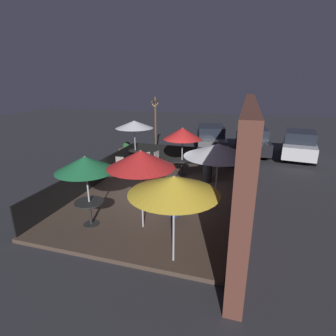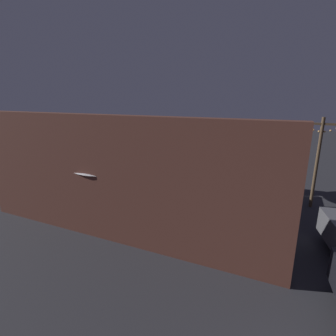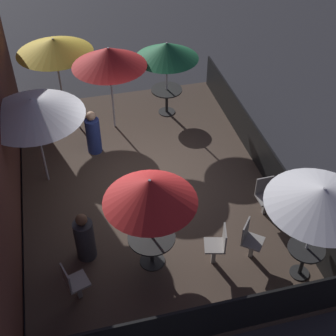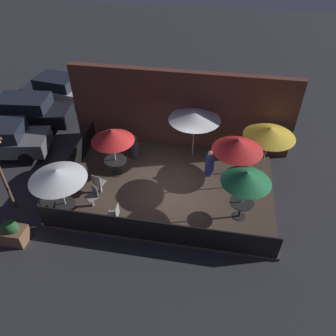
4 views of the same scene
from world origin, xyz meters
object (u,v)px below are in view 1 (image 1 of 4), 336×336
Objects in this scene: patio_umbrella_4 at (141,159)px; patio_chair_2 at (159,160)px; patio_umbrella_2 at (134,124)px; parked_car_0 at (211,138)px; patio_umbrella_0 at (182,134)px; parked_car_2 at (299,144)px; patio_umbrella_1 at (85,164)px; patron_1 at (207,170)px; patio_chair_3 at (145,160)px; patio_umbrella_5 at (174,185)px; parked_car_1 at (252,140)px; dining_table_2 at (135,153)px; planter_box at (127,151)px; patio_chair_0 at (217,165)px; light_post at (156,123)px; dining_table_0 at (182,163)px; patron_0 at (173,200)px; patio_chair_1 at (121,165)px; dining_table_1 at (90,206)px; patio_umbrella_3 at (218,150)px.

patio_chair_2 is at bearing -166.51° from patio_umbrella_4.
parked_car_0 is (-4.68, 3.31, -1.39)m from patio_umbrella_2.
parked_car_2 is at bearing 131.77° from patio_umbrella_0.
patio_umbrella_1 is 1.85× the size of patron_1.
patio_umbrella_5 is at bearing 156.09° from patio_chair_3.
parked_car_1 is at bearing -93.90° from patio_chair_3.
patio_umbrella_2 is at bearing -169.16° from patio_umbrella_1.
patio_chair_3 is (0.68, 0.83, -0.11)m from dining_table_2.
planter_box is at bearing -151.67° from patio_umbrella_4.
patio_chair_0 is 2.83m from patio_chair_2.
patio_umbrella_0 is at bearing 36.02° from light_post.
patio_chair_0 is (0.50, 4.34, -1.61)m from patio_umbrella_2.
patio_umbrella_1 reaches higher than patio_chair_3.
dining_table_2 is at bearing 86.77° from patron_1.
dining_table_0 is 4.35m from light_post.
patio_umbrella_0 is 0.64× the size of light_post.
dining_table_0 is 1.30m from patio_chair_2.
planter_box is (-2.16, -2.02, -0.19)m from patio_chair_3.
patio_umbrella_1 is at bearing -145.57° from patron_0.
planter_box is (-2.47, -3.96, -0.31)m from dining_table_0.
patron_1 is 0.25× the size of parked_car_0.
patio_chair_1 is at bearing 93.47° from patio_chair_3.
patio_umbrella_1 is 6.41m from dining_table_2.
parked_car_0 reaches higher than planter_box.
patio_umbrella_1 is 2.94m from patron_0.
dining_table_0 is (-5.16, 1.58, -1.34)m from patio_umbrella_1.
dining_table_0 is 0.98× the size of planter_box.
patio_umbrella_4 is (4.84, -0.01, 0.14)m from patio_umbrella_0.
dining_table_1 is (5.16, -1.58, 0.00)m from dining_table_0.
patio_chair_3 is (0.18, -3.50, -0.01)m from patio_chair_0.
dining_table_2 is 0.84× the size of patio_chair_0.
patio_chair_3 is at bearing 126.30° from patron_0.
planter_box is at bearing -133.14° from patio_umbrella_3.
light_post reaches higher than patio_chair_0.
light_post reaches higher than patio_umbrella_2.
patron_1 is at bearing 69.01° from dining_table_0.
parked_car_1 reaches higher than dining_table_0.
parked_car_0 is (-9.55, -0.12, 0.18)m from patron_0.
patio_umbrella_4 is at bearing -120.34° from patron_0.
patio_umbrella_0 reaches higher than parked_car_2.
dining_table_1 is at bearing 165.67° from patron_1.
patio_chair_2 is at bearing 51.52° from planter_box.
patron_0 is (3.87, 0.66, -1.43)m from patio_umbrella_0.
patio_chair_3 is (-0.31, -1.93, -1.48)m from patio_umbrella_0.
patio_chair_1 is 0.26× the size of light_post.
patio_umbrella_3 is 2.63× the size of dining_table_1.
patio_umbrella_1 reaches higher than patio_chair_1.
patio_umbrella_4 is 5.73m from patio_chair_3.
patron_0 is (3.87, 0.66, -0.06)m from dining_table_0.
patio_umbrella_1 is at bearing -107.96° from patio_umbrella_5.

